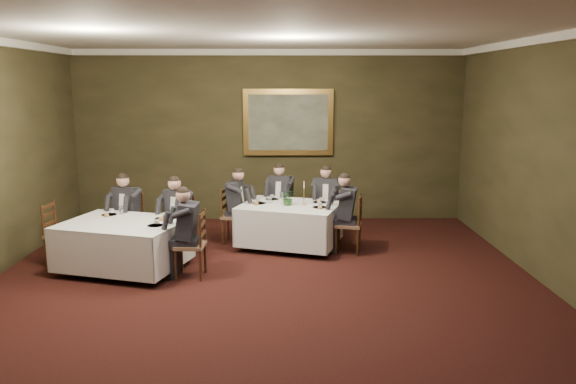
{
  "coord_description": "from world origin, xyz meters",
  "views": [
    {
      "loc": [
        0.24,
        -6.61,
        2.84
      ],
      "look_at": [
        0.35,
        2.05,
        1.15
      ],
      "focal_mm": 35.0,
      "sensor_mm": 36.0,
      "label": 1
    }
  ],
  "objects_px": {
    "chair_sec_backleft": "(129,235)",
    "chair_sec_endleft": "(62,247)",
    "diner_sec_backright": "(179,226)",
    "table_second": "(124,242)",
    "diner_main_backright": "(326,210)",
    "candlestick": "(304,196)",
    "diner_main_endright": "(348,223)",
    "diner_main_endleft": "(235,215)",
    "diner_main_backleft": "(280,207)",
    "table_main": "(290,222)",
    "chair_sec_backright": "(180,239)",
    "chair_main_endleft": "(234,227)",
    "chair_main_endright": "(349,236)",
    "chair_main_backright": "(326,222)",
    "centerpiece": "(288,197)",
    "diner_sec_backleft": "(128,222)",
    "painting": "(288,122)",
    "chair_sec_endright": "(191,258)",
    "diner_sec_endright": "(190,243)",
    "chair_main_backleft": "(281,218)"
  },
  "relations": [
    {
      "from": "diner_main_endleft",
      "to": "chair_sec_backleft",
      "type": "xyz_separation_m",
      "value": [
        -1.77,
        -0.52,
        -0.23
      ]
    },
    {
      "from": "table_second",
      "to": "chair_main_endright",
      "type": "bearing_deg",
      "value": 13.95
    },
    {
      "from": "diner_sec_backright",
      "to": "candlestick",
      "type": "height_order",
      "value": "diner_sec_backright"
    },
    {
      "from": "chair_main_backright",
      "to": "painting",
      "type": "height_order",
      "value": "painting"
    },
    {
      "from": "table_main",
      "to": "diner_main_endright",
      "type": "distance_m",
      "value": 1.04
    },
    {
      "from": "chair_main_endright",
      "to": "diner_main_endright",
      "type": "bearing_deg",
      "value": 90.0
    },
    {
      "from": "chair_sec_backleft",
      "to": "painting",
      "type": "distance_m",
      "value": 3.96
    },
    {
      "from": "chair_sec_backright",
      "to": "chair_main_endright",
      "type": "bearing_deg",
      "value": -154.57
    },
    {
      "from": "table_main",
      "to": "diner_sec_backleft",
      "type": "bearing_deg",
      "value": -175.61
    },
    {
      "from": "diner_main_endleft",
      "to": "chair_sec_backright",
      "type": "height_order",
      "value": "diner_main_endleft"
    },
    {
      "from": "diner_sec_backright",
      "to": "chair_sec_backleft",
      "type": "bearing_deg",
      "value": 5.34
    },
    {
      "from": "chair_sec_backleft",
      "to": "chair_sec_endleft",
      "type": "height_order",
      "value": "same"
    },
    {
      "from": "diner_main_endright",
      "to": "diner_sec_backright",
      "type": "height_order",
      "value": "same"
    },
    {
      "from": "chair_main_endright",
      "to": "chair_main_backleft",
      "type": "bearing_deg",
      "value": 54.85
    },
    {
      "from": "table_second",
      "to": "diner_main_endleft",
      "type": "bearing_deg",
      "value": 44.3
    },
    {
      "from": "diner_main_backright",
      "to": "candlestick",
      "type": "bearing_deg",
      "value": 67.88
    },
    {
      "from": "diner_main_endleft",
      "to": "centerpiece",
      "type": "height_order",
      "value": "diner_main_endleft"
    },
    {
      "from": "diner_sec_endright",
      "to": "chair_sec_endleft",
      "type": "relative_size",
      "value": 1.35
    },
    {
      "from": "chair_sec_endleft",
      "to": "chair_main_endleft",
      "type": "bearing_deg",
      "value": 121.6
    },
    {
      "from": "diner_sec_backright",
      "to": "painting",
      "type": "bearing_deg",
      "value": -103.66
    },
    {
      "from": "chair_main_endright",
      "to": "candlestick",
      "type": "relative_size",
      "value": 2.3
    },
    {
      "from": "diner_main_endright",
      "to": "chair_sec_backleft",
      "type": "xyz_separation_m",
      "value": [
        -3.74,
        0.12,
        -0.23
      ]
    },
    {
      "from": "centerpiece",
      "to": "candlestick",
      "type": "bearing_deg",
      "value": 1.29
    },
    {
      "from": "table_second",
      "to": "chair_sec_backleft",
      "type": "bearing_deg",
      "value": 101.12
    },
    {
      "from": "diner_sec_backleft",
      "to": "diner_main_backleft",
      "type": "bearing_deg",
      "value": -138.28
    },
    {
      "from": "table_second",
      "to": "chair_sec_endleft",
      "type": "distance_m",
      "value": 1.13
    },
    {
      "from": "diner_main_endright",
      "to": "table_main",
      "type": "bearing_deg",
      "value": 84.5
    },
    {
      "from": "chair_main_endright",
      "to": "chair_sec_endleft",
      "type": "distance_m",
      "value": 4.66
    },
    {
      "from": "diner_main_backright",
      "to": "diner_main_endleft",
      "type": "xyz_separation_m",
      "value": [
        -1.67,
        -0.34,
        0.0
      ]
    },
    {
      "from": "diner_main_backleft",
      "to": "diner_sec_backleft",
      "type": "relative_size",
      "value": 1.0
    },
    {
      "from": "table_second",
      "to": "chair_sec_endright",
      "type": "xyz_separation_m",
      "value": [
        1.08,
        -0.32,
        -0.17
      ]
    },
    {
      "from": "table_main",
      "to": "chair_sec_backright",
      "type": "distance_m",
      "value": 1.91
    },
    {
      "from": "diner_main_backright",
      "to": "chair_sec_endleft",
      "type": "distance_m",
      "value": 4.59
    },
    {
      "from": "chair_sec_backleft",
      "to": "chair_main_backright",
      "type": "bearing_deg",
      "value": -147.93
    },
    {
      "from": "diner_sec_backright",
      "to": "table_second",
      "type": "bearing_deg",
      "value": 68.14
    },
    {
      "from": "chair_sec_backleft",
      "to": "table_main",
      "type": "bearing_deg",
      "value": -158.0
    },
    {
      "from": "table_second",
      "to": "chair_main_endright",
      "type": "relative_size",
      "value": 2.08
    },
    {
      "from": "diner_main_backleft",
      "to": "chair_main_backright",
      "type": "bearing_deg",
      "value": 179.12
    },
    {
      "from": "chair_sec_endright",
      "to": "diner_sec_endright",
      "type": "relative_size",
      "value": 0.74
    },
    {
      "from": "diner_main_backright",
      "to": "chair_sec_backleft",
      "type": "height_order",
      "value": "diner_main_backright"
    },
    {
      "from": "diner_main_backleft",
      "to": "diner_main_endleft",
      "type": "distance_m",
      "value": 1.03
    },
    {
      "from": "table_second",
      "to": "chair_main_endleft",
      "type": "height_order",
      "value": "chair_main_endleft"
    },
    {
      "from": "diner_sec_backleft",
      "to": "chair_sec_endright",
      "type": "relative_size",
      "value": 1.35
    },
    {
      "from": "chair_main_backright",
      "to": "centerpiece",
      "type": "xyz_separation_m",
      "value": [
        -0.71,
        -0.72,
        0.62
      ]
    },
    {
      "from": "diner_main_backleft",
      "to": "chair_main_endleft",
      "type": "bearing_deg",
      "value": 52.69
    },
    {
      "from": "table_second",
      "to": "centerpiece",
      "type": "bearing_deg",
      "value": 24.58
    },
    {
      "from": "table_main",
      "to": "centerpiece",
      "type": "height_order",
      "value": "centerpiece"
    },
    {
      "from": "chair_sec_endright",
      "to": "table_second",
      "type": "bearing_deg",
      "value": 76.66
    },
    {
      "from": "chair_main_endright",
      "to": "chair_sec_backleft",
      "type": "relative_size",
      "value": 1.0
    },
    {
      "from": "diner_sec_endright",
      "to": "table_second",
      "type": "bearing_deg",
      "value": 76.52
    }
  ]
}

